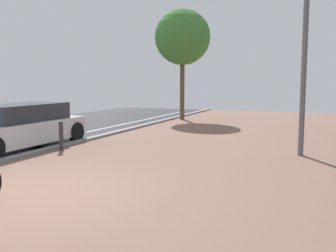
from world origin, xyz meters
TOP-DOWN VIEW (x-y plane):
  - ground at (1.43, 0.00)m, footprint 21.00×40.00m
  - parked_car_near at (-3.40, 3.57)m, footprint 1.78×4.39m
  - lamp_post at (4.20, 5.48)m, footprint 0.20×0.52m
  - street_tree at (-1.89, 13.24)m, footprint 2.76×2.76m
  - bollard_far at (-2.05, 3.72)m, footprint 0.12×0.12m

SIDE VIEW (x-z plane):
  - ground at x=1.43m, z-range -0.09..0.04m
  - bollard_far at x=-2.05m, z-range 0.00..0.81m
  - parked_car_near at x=-3.40m, z-range -0.01..1.26m
  - lamp_post at x=4.20m, z-range 0.32..6.52m
  - street_tree at x=-1.89m, z-range 1.34..6.84m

